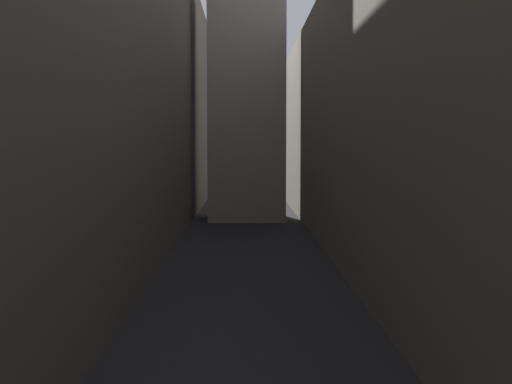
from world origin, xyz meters
TOP-DOWN VIEW (x-y plane):
  - ground_plane at (0.00, 48.00)m, footprint 264.00×264.00m
  - building_block_left at (-10.73, 50.00)m, footprint 10.46×108.00m
  - building_block_right at (10.82, 50.00)m, footprint 10.64×108.00m

SIDE VIEW (x-z plane):
  - ground_plane at x=0.00m, z-range 0.00..0.00m
  - building_block_right at x=10.82m, z-range 0.00..19.24m
  - building_block_left at x=-10.73m, z-range 0.00..25.11m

